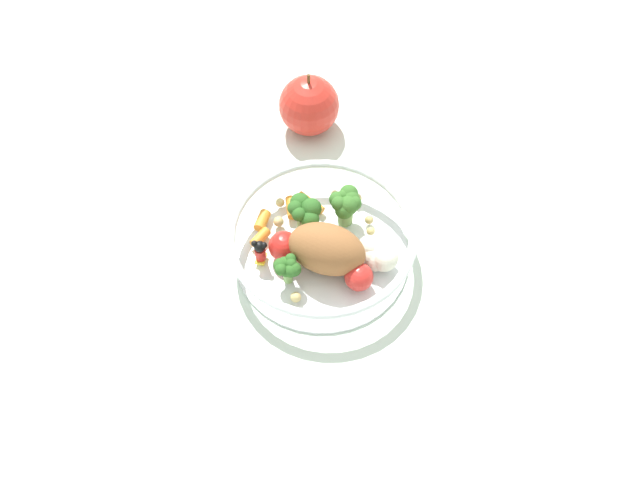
# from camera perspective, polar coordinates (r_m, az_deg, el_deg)

# --- Properties ---
(ground_plane) EXTENTS (2.40, 2.40, 0.00)m
(ground_plane) POSITION_cam_1_polar(r_m,az_deg,el_deg) (0.74, -0.56, -1.68)
(ground_plane) COLOR silver
(food_container) EXTENTS (0.20, 0.20, 0.06)m
(food_container) POSITION_cam_1_polar(r_m,az_deg,el_deg) (0.72, 0.52, -0.12)
(food_container) COLOR white
(food_container) RESTS_ON ground_plane
(loose_apple) EXTENTS (0.07, 0.07, 0.09)m
(loose_apple) POSITION_cam_1_polar(r_m,az_deg,el_deg) (0.84, -0.94, 11.38)
(loose_apple) COLOR red
(loose_apple) RESTS_ON ground_plane
(folded_napkin) EXTENTS (0.13, 0.15, 0.01)m
(folded_napkin) POSITION_cam_1_polar(r_m,az_deg,el_deg) (0.65, -7.97, -18.62)
(folded_napkin) COLOR white
(folded_napkin) RESTS_ON ground_plane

